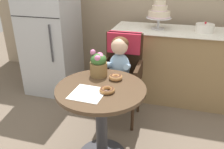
# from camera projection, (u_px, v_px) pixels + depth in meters

# --- Properties ---
(cafe_table) EXTENTS (0.72, 0.72, 0.72)m
(cafe_table) POSITION_uv_depth(u_px,v_px,m) (101.00, 110.00, 1.91)
(cafe_table) COLOR #4C3826
(cafe_table) RESTS_ON ground
(wicker_chair) EXTENTS (0.42, 0.45, 0.95)m
(wicker_chair) POSITION_uv_depth(u_px,v_px,m) (123.00, 63.00, 2.49)
(wicker_chair) COLOR #332114
(wicker_chair) RESTS_ON ground
(seated_child) EXTENTS (0.27, 0.32, 0.73)m
(seated_child) POSITION_uv_depth(u_px,v_px,m) (119.00, 65.00, 2.34)
(seated_child) COLOR #8CADCC
(seated_child) RESTS_ON ground
(paper_napkin) EXTENTS (0.25, 0.25, 0.00)m
(paper_napkin) POSITION_uv_depth(u_px,v_px,m) (88.00, 93.00, 1.73)
(paper_napkin) COLOR white
(paper_napkin) RESTS_ON cafe_table
(donut_front) EXTENTS (0.11, 0.11, 0.04)m
(donut_front) POSITION_uv_depth(u_px,v_px,m) (116.00, 77.00, 1.94)
(donut_front) COLOR #AD7542
(donut_front) RESTS_ON cafe_table
(donut_mid) EXTENTS (0.12, 0.12, 0.04)m
(donut_mid) POSITION_uv_depth(u_px,v_px,m) (107.00, 90.00, 1.75)
(donut_mid) COLOR #936033
(donut_mid) RESTS_ON cafe_table
(flower_vase) EXTENTS (0.15, 0.15, 0.23)m
(flower_vase) POSITION_uv_depth(u_px,v_px,m) (99.00, 64.00, 1.98)
(flower_vase) COLOR brown
(flower_vase) RESTS_ON cafe_table
(display_counter) EXTENTS (1.56, 0.62, 0.90)m
(display_counter) POSITION_uv_depth(u_px,v_px,m) (175.00, 65.00, 2.93)
(display_counter) COLOR #93754C
(display_counter) RESTS_ON ground
(tiered_cake_stand) EXTENTS (0.30, 0.30, 0.33)m
(tiered_cake_stand) POSITION_uv_depth(u_px,v_px,m) (159.00, 13.00, 2.73)
(tiered_cake_stand) COLOR silver
(tiered_cake_stand) RESTS_ON display_counter
(round_layer_cake) EXTENTS (0.21, 0.21, 0.12)m
(round_layer_cake) POSITION_uv_depth(u_px,v_px,m) (205.00, 28.00, 2.65)
(round_layer_cake) COLOR white
(round_layer_cake) RESTS_ON display_counter
(refrigerator) EXTENTS (0.64, 0.63, 1.70)m
(refrigerator) POSITION_uv_depth(u_px,v_px,m) (50.00, 29.00, 2.99)
(refrigerator) COLOR #B7BABF
(refrigerator) RESTS_ON ground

